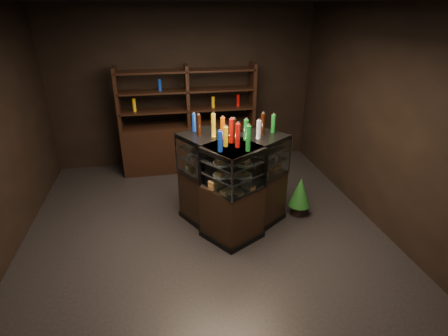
% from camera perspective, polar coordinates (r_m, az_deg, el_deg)
% --- Properties ---
extents(ground, '(5.00, 5.00, 0.00)m').
position_cam_1_polar(ground, '(5.20, -3.29, -9.51)').
color(ground, black).
rests_on(ground, ground).
extents(room_shell, '(5.02, 5.02, 3.01)m').
position_cam_1_polar(room_shell, '(4.40, -3.91, 11.79)').
color(room_shell, black).
rests_on(room_shell, ground).
extents(display_case, '(1.60, 1.38, 1.35)m').
position_cam_1_polar(display_case, '(4.96, 1.35, -5.08)').
color(display_case, black).
rests_on(display_case, ground).
extents(food_display, '(1.23, 1.08, 0.42)m').
position_cam_1_polar(food_display, '(4.69, 1.42, 1.19)').
color(food_display, '#C08B45').
rests_on(food_display, display_case).
extents(bottles_top, '(1.07, 0.94, 0.30)m').
position_cam_1_polar(bottles_top, '(4.54, 1.48, 6.21)').
color(bottles_top, '#147223').
rests_on(bottles_top, display_case).
extents(potted_conifer, '(0.33, 0.33, 0.71)m').
position_cam_1_polar(potted_conifer, '(5.39, 12.35, -3.73)').
color(potted_conifer, black).
rests_on(potted_conifer, ground).
extents(back_shelving, '(2.50, 0.43, 2.00)m').
position_cam_1_polar(back_shelving, '(6.74, -5.71, 4.60)').
color(back_shelving, black).
rests_on(back_shelving, ground).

